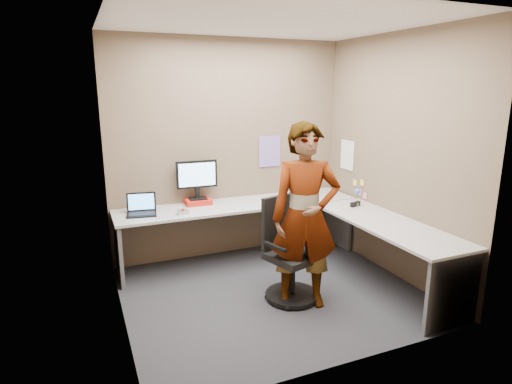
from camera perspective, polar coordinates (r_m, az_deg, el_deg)
name	(u,v)px	position (r m, az deg, el deg)	size (l,w,h in m)	color
ground	(272,293)	(4.65, 2.17, -13.28)	(3.00, 3.00, 0.00)	#242429
wall_back	(229,150)	(5.39, -3.56, 5.64)	(3.00, 3.00, 0.00)	brown
wall_right	(395,158)	(5.02, 18.07, 4.38)	(2.70, 2.70, 0.00)	brown
wall_left	(114,180)	(3.83, -18.45, 1.56)	(2.70, 2.70, 0.00)	brown
ceiling	(275,21)	(4.18, 2.54, 21.86)	(3.00, 3.00, 0.00)	white
desk	(293,224)	(4.92, 4.96, -4.31)	(2.98, 2.58, 0.73)	#ABABAB
paper_ream	(198,202)	(5.24, -7.72, -1.28)	(0.31, 0.23, 0.06)	red
monitor	(197,177)	(5.19, -7.88, 2.05)	(0.50, 0.15, 0.47)	black
laptop	(142,209)	(4.96, -15.01, -2.18)	(0.36, 0.31, 0.23)	black
trackball_mouse	(183,212)	(4.86, -9.74, -2.63)	(0.12, 0.08, 0.07)	#B7B7BC
origami	(262,201)	(5.22, 0.86, -1.23)	(0.10, 0.10, 0.06)	white
stapler	(355,204)	(5.23, 13.10, -1.58)	(0.15, 0.04, 0.06)	black
flower	(357,194)	(5.22, 13.33, -0.32)	(0.07, 0.07, 0.22)	brown
calendar_purple	(270,151)	(5.59, 1.83, 5.44)	(0.30, 0.01, 0.40)	#846BB7
calendar_white	(347,155)	(5.73, 12.07, 4.84)	(0.01, 0.28, 0.38)	white
sticky_note_a	(362,183)	(5.51, 13.98, 1.20)	(0.01, 0.07, 0.07)	#F2E059
sticky_note_b	(359,192)	(5.58, 13.60, 0.00)	(0.01, 0.07, 0.07)	pink
sticky_note_c	(365,196)	(5.49, 14.32, -0.48)	(0.01, 0.07, 0.07)	pink
sticky_note_d	(355,183)	(5.63, 13.06, 1.21)	(0.01, 0.07, 0.07)	#F2E059
office_chair	(288,258)	(4.41, 4.34, -8.79)	(0.59, 0.57, 1.03)	black
person	(305,217)	(4.13, 6.56, -3.31)	(0.66, 0.43, 1.81)	#999399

